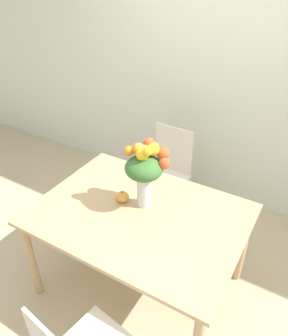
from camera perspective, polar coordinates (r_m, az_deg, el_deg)
name	(u,v)px	position (r m, az deg, el deg)	size (l,w,h in m)	color
ground_plane	(140,284)	(2.84, -0.68, -19.52)	(12.00, 12.00, 0.00)	tan
wall_back	(223,72)	(3.23, 13.56, 15.89)	(8.00, 0.06, 2.70)	silver
dining_table	(140,222)	(2.34, -0.79, -9.42)	(1.43, 1.05, 0.76)	tan
flower_vase	(145,168)	(2.18, 0.25, -0.02)	(0.30, 0.28, 0.49)	silver
pumpkin	(122,197)	(2.37, -3.79, -5.00)	(0.09, 0.09, 0.09)	gold
dining_chair_near_window	(166,174)	(3.18, 3.89, -0.98)	(0.44, 0.44, 0.92)	silver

